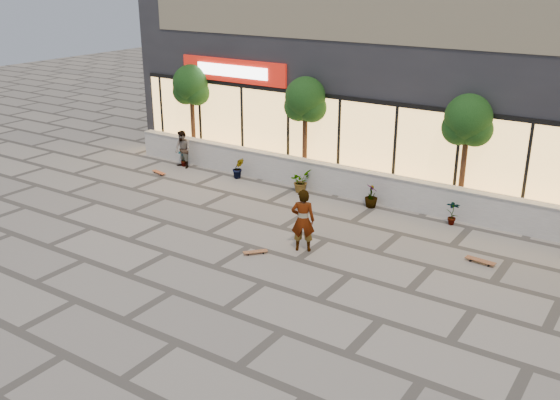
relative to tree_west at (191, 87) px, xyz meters
The scene contains 16 objects.
ground 12.21m from the tree_west, 40.55° to the right, with size 80.00×80.00×0.00m, color gray.
planter_wall 9.36m from the tree_west, ahead, with size 22.00×0.42×1.04m.
retail_building 10.27m from the tree_west, 28.00° to the left, with size 24.00×9.17×8.50m.
shrub_a 2.91m from the tree_west, 68.20° to the right, with size 0.43×0.29×0.81m, color #133410.
shrub_b 4.37m from the tree_west, 20.75° to the right, with size 0.45×0.36×0.81m, color #133410.
shrub_c 6.74m from the tree_west, 11.58° to the right, with size 0.73×0.63×0.81m, color #133410.
shrub_d 9.35m from the tree_west, ahead, with size 0.45×0.45×0.81m, color #133410.
shrub_e 12.05m from the tree_west, ahead, with size 0.43×0.29×0.81m, color #133410.
tree_west is the anchor object (origin of this frame).
tree_midwest 5.50m from the tree_west, ahead, with size 1.60×1.50×3.92m.
tree_mideast 11.50m from the tree_west, ahead, with size 1.60×1.50×3.92m.
skater_center 10.55m from the tree_west, 31.85° to the right, with size 0.67×0.44×1.83m, color white.
skater_left 2.70m from the tree_west, 65.79° to the right, with size 0.74×0.58×1.52m, color #897158.
skateboard_center 10.52m from the tree_west, 39.39° to the right, with size 0.60×0.64×0.08m.
skateboard_left 3.90m from the tree_west, 81.33° to the right, with size 0.76×0.35×0.09m.
skateboard_right_near 14.04m from the tree_west, 14.76° to the right, with size 0.84×0.28×0.10m.
Camera 1 is at (8.21, -11.62, 7.55)m, focal length 40.00 mm.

